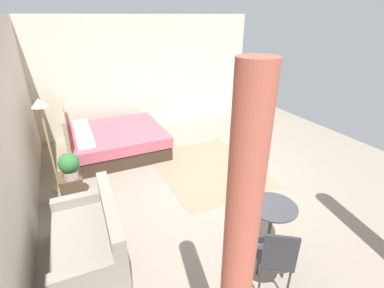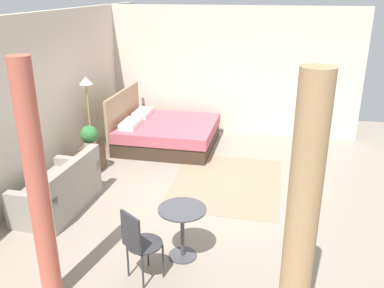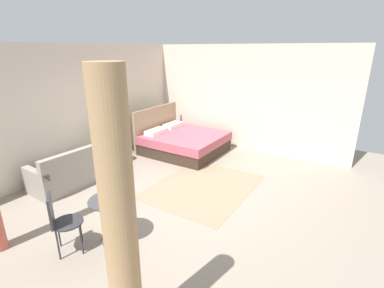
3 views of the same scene
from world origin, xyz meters
name	(u,v)px [view 3 (image 3 of 3)]	position (x,y,z in m)	size (l,w,h in m)	color
ground_plane	(182,190)	(0.00, 0.00, -0.01)	(9.27, 8.68, 0.02)	gray
wall_back	(83,106)	(0.00, 2.84, 1.43)	(9.27, 0.12, 2.86)	beige
wall_right	(245,98)	(3.14, 0.00, 1.43)	(0.12, 5.68, 2.86)	beige
area_rug	(203,187)	(0.35, -0.30, 0.00)	(2.34, 1.88, 0.01)	#93755B
bed	(183,142)	(1.89, 1.26, 0.30)	(1.87, 2.02, 1.18)	#38281E
couch	(69,173)	(-1.08, 2.10, 0.29)	(1.48, 0.83, 0.83)	gray
nightstand	(117,153)	(0.37, 2.23, 0.24)	(0.43, 0.35, 0.48)	brown
potted_plant	(113,136)	(0.27, 2.20, 0.72)	(0.32, 0.32, 0.43)	tan
vase	(119,139)	(0.49, 2.26, 0.58)	(0.09, 0.09, 0.20)	silver
floor_lamp	(121,108)	(0.84, 2.46, 1.29)	(0.25, 0.25, 1.67)	#99844C
balcony_table	(111,212)	(-1.87, -0.02, 0.48)	(0.60, 0.60, 0.69)	#3F3F44
cafe_chair_near_window	(60,218)	(-2.42, 0.36, 0.55)	(0.59, 0.59, 0.91)	#2D2D33
curtain_left	(120,227)	(-2.89, -1.36, 1.33)	(0.29, 0.29, 2.67)	tan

